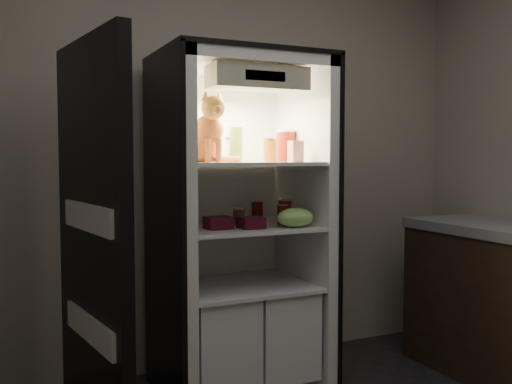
# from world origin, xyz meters

# --- Properties ---
(room_shell) EXTENTS (3.60, 3.60, 3.60)m
(room_shell) POSITION_xyz_m (0.00, 0.00, 1.62)
(room_shell) COLOR white
(room_shell) RESTS_ON floor
(refrigerator) EXTENTS (0.90, 0.72, 1.88)m
(refrigerator) POSITION_xyz_m (0.00, 1.38, 0.79)
(refrigerator) COLOR white
(refrigerator) RESTS_ON floor
(fridge_door) EXTENTS (0.19, 0.87, 1.85)m
(fridge_door) POSITION_xyz_m (-0.84, 1.09, 0.91)
(fridge_door) COLOR black
(fridge_door) RESTS_ON floor
(tabby_cat) EXTENTS (0.30, 0.35, 0.37)m
(tabby_cat) POSITION_xyz_m (-0.22, 1.28, 1.43)
(tabby_cat) COLOR #C75319
(tabby_cat) RESTS_ON refrigerator
(parmesan_shaker) EXTENTS (0.07, 0.07, 0.19)m
(parmesan_shaker) POSITION_xyz_m (-0.03, 1.33, 1.39)
(parmesan_shaker) COLOR #25892D
(parmesan_shaker) RESTS_ON refrigerator
(mayo_tub) EXTENTS (0.10, 0.10, 0.14)m
(mayo_tub) POSITION_xyz_m (0.01, 1.45, 1.36)
(mayo_tub) COLOR white
(mayo_tub) RESTS_ON refrigerator
(salsa_jar) EXTENTS (0.07, 0.07, 0.13)m
(salsa_jar) POSITION_xyz_m (0.17, 1.31, 1.36)
(salsa_jar) COLOR maroon
(salsa_jar) RESTS_ON refrigerator
(pepper_jar) EXTENTS (0.11, 0.11, 0.18)m
(pepper_jar) POSITION_xyz_m (0.31, 1.39, 1.38)
(pepper_jar) COLOR maroon
(pepper_jar) RESTS_ON refrigerator
(cream_carton) EXTENTS (0.07, 0.07, 0.11)m
(cream_carton) POSITION_xyz_m (0.26, 1.18, 1.35)
(cream_carton) COLOR silver
(cream_carton) RESTS_ON refrigerator
(soda_can_a) EXTENTS (0.07, 0.07, 0.12)m
(soda_can_a) POSITION_xyz_m (0.14, 1.42, 1.00)
(soda_can_a) COLOR black
(soda_can_a) RESTS_ON refrigerator
(soda_can_b) EXTENTS (0.07, 0.07, 0.14)m
(soda_can_b) POSITION_xyz_m (0.26, 1.29, 1.01)
(soda_can_b) COLOR black
(soda_can_b) RESTS_ON refrigerator
(soda_can_c) EXTENTS (0.06, 0.06, 0.11)m
(soda_can_c) POSITION_xyz_m (0.22, 1.26, 1.00)
(soda_can_c) COLOR black
(soda_can_c) RESTS_ON refrigerator
(condiment_jar) EXTENTS (0.07, 0.07, 0.10)m
(condiment_jar) POSITION_xyz_m (-0.01, 1.35, 0.99)
(condiment_jar) COLOR #573919
(condiment_jar) RESTS_ON refrigerator
(grape_bag) EXTENTS (0.21, 0.15, 0.10)m
(grape_bag) POSITION_xyz_m (0.22, 1.12, 0.99)
(grape_bag) COLOR #7EB856
(grape_bag) RESTS_ON refrigerator
(berry_box_left) EXTENTS (0.13, 0.13, 0.06)m
(berry_box_left) POSITION_xyz_m (-0.18, 1.22, 0.97)
(berry_box_left) COLOR #500D1E
(berry_box_left) RESTS_ON refrigerator
(berry_box_right) EXTENTS (0.12, 0.12, 0.06)m
(berry_box_right) POSITION_xyz_m (-0.01, 1.16, 0.97)
(berry_box_right) COLOR #500D1E
(berry_box_right) RESTS_ON refrigerator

